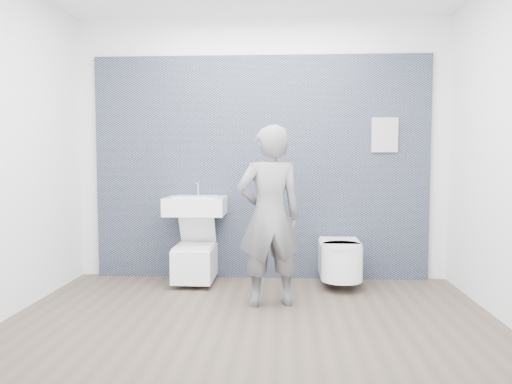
# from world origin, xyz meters

# --- Properties ---
(ground) EXTENTS (4.00, 4.00, 0.00)m
(ground) POSITION_xyz_m (0.00, 0.00, 0.00)
(ground) COLOR #4F4034
(ground) RESTS_ON ground
(room_shell) EXTENTS (4.00, 4.00, 4.00)m
(room_shell) POSITION_xyz_m (0.00, 0.00, 1.74)
(room_shell) COLOR silver
(room_shell) RESTS_ON ground
(tile_wall) EXTENTS (3.60, 0.06, 2.40)m
(tile_wall) POSITION_xyz_m (0.00, 1.47, 0.00)
(tile_wall) COLOR black
(tile_wall) RESTS_ON ground
(washbasin) EXTENTS (0.62, 0.46, 0.46)m
(washbasin) POSITION_xyz_m (-0.67, 1.21, 0.81)
(washbasin) COLOR white
(washbasin) RESTS_ON ground
(toilet_square) EXTENTS (0.40, 0.58, 0.74)m
(toilet_square) POSITION_xyz_m (-0.67, 1.15, 0.24)
(toilet_square) COLOR white
(toilet_square) RESTS_ON ground
(toilet_rounded) EXTENTS (0.41, 0.69, 0.37)m
(toilet_rounded) POSITION_xyz_m (0.83, 1.09, 0.28)
(toilet_rounded) COLOR white
(toilet_rounded) RESTS_ON ground
(info_placard) EXTENTS (0.27, 0.03, 0.36)m
(info_placard) POSITION_xyz_m (1.31, 1.43, 0.00)
(info_placard) COLOR silver
(info_placard) RESTS_ON ground
(visitor) EXTENTS (0.66, 0.51, 1.60)m
(visitor) POSITION_xyz_m (0.13, 0.45, 0.80)
(visitor) COLOR slate
(visitor) RESTS_ON ground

